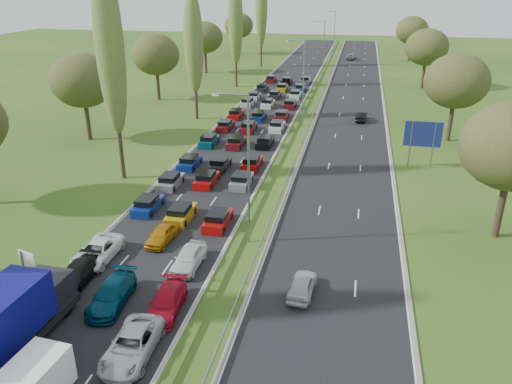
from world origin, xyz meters
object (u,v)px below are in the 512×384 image
Objects in this scene: near_car_3 at (76,274)px; info_sign at (27,261)px; near_car_2 at (97,251)px; blue_lorry at (5,323)px; direction_sign at (423,136)px.

near_car_3 is 3.63m from info_sign.
blue_lorry is at bearing -88.70° from near_car_2.
direction_sign is (25.12, 36.20, 1.49)m from blue_lorry.
blue_lorry reaches higher than near_car_2.
direction_sign reaches higher than info_sign.
near_car_2 is 2.46× the size of info_sign.
direction_sign reaches higher than near_car_2.
near_car_2 is 3.15m from near_car_3.
blue_lorry is at bearing -124.75° from direction_sign.
info_sign is (-3.47, -3.24, 0.63)m from near_car_2.
info_sign is 41.01m from direction_sign.
direction_sign reaches higher than near_car_3.
near_car_3 is 7.32m from blue_lorry.
near_car_2 is at bearing -134.40° from direction_sign.
near_car_3 is at bearing -131.02° from direction_sign.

